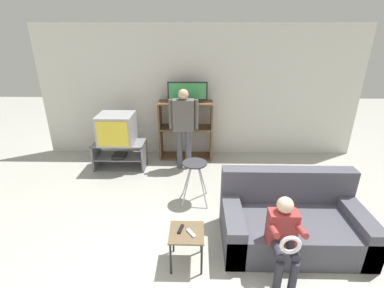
# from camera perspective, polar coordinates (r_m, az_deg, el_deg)

# --- Properties ---
(wall_back) EXTENTS (6.40, 0.06, 2.60)m
(wall_back) POSITION_cam_1_polar(r_m,az_deg,el_deg) (5.68, 1.51, 10.47)
(wall_back) COLOR silver
(wall_back) RESTS_ON ground_plane
(tv_stand) EXTENTS (0.96, 0.47, 0.51)m
(tv_stand) POSITION_cam_1_polar(r_m,az_deg,el_deg) (5.50, -14.48, -2.21)
(tv_stand) COLOR slate
(tv_stand) RESTS_ON ground_plane
(television_main) EXTENTS (0.64, 0.59, 0.54)m
(television_main) POSITION_cam_1_polar(r_m,az_deg,el_deg) (5.32, -15.19, 3.06)
(television_main) COLOR #9E9EA3
(television_main) RESTS_ON tv_stand
(media_shelf) EXTENTS (1.06, 0.39, 1.18)m
(media_shelf) POSITION_cam_1_polar(r_m,az_deg,el_deg) (5.62, -1.29, 2.92)
(media_shelf) COLOR brown
(media_shelf) RESTS_ON ground_plane
(television_flat) EXTENTS (0.76, 0.20, 0.39)m
(television_flat) POSITION_cam_1_polar(r_m,az_deg,el_deg) (5.40, -0.93, 10.50)
(television_flat) COLOR black
(television_flat) RESTS_ON media_shelf
(folding_stool) EXTENTS (0.41, 0.43, 0.67)m
(folding_stool) POSITION_cam_1_polar(r_m,az_deg,el_deg) (4.16, 0.57, -5.31)
(folding_stool) COLOR #B7B7BC
(folding_stool) RESTS_ON ground_plane
(snack_table) EXTENTS (0.38, 0.38, 0.43)m
(snack_table) POSITION_cam_1_polar(r_m,az_deg,el_deg) (3.23, -1.12, -18.51)
(snack_table) COLOR brown
(snack_table) RESTS_ON ground_plane
(remote_control_black) EXTENTS (0.07, 0.15, 0.02)m
(remote_control_black) POSITION_cam_1_polar(r_m,az_deg,el_deg) (3.21, -2.32, -17.03)
(remote_control_black) COLOR black
(remote_control_black) RESTS_ON snack_table
(remote_control_white) EXTENTS (0.11, 0.14, 0.02)m
(remote_control_white) POSITION_cam_1_polar(r_m,az_deg,el_deg) (3.16, -0.17, -17.82)
(remote_control_white) COLOR silver
(remote_control_white) RESTS_ON snack_table
(couch) EXTENTS (1.70, 0.95, 0.84)m
(couch) POSITION_cam_1_polar(r_m,az_deg,el_deg) (3.78, 19.63, -14.80)
(couch) COLOR #4C4C56
(couch) RESTS_ON ground_plane
(person_standing_adult) EXTENTS (0.53, 0.20, 1.52)m
(person_standing_adult) POSITION_cam_1_polar(r_m,az_deg,el_deg) (5.05, -1.73, 4.46)
(person_standing_adult) COLOR #4C4C56
(person_standing_adult) RESTS_ON ground_plane
(person_seated_child) EXTENTS (0.33, 0.43, 0.93)m
(person_seated_child) POSITION_cam_1_polar(r_m,az_deg,el_deg) (3.12, 18.30, -17.17)
(person_seated_child) COLOR #2D2D38
(person_seated_child) RESTS_ON ground_plane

